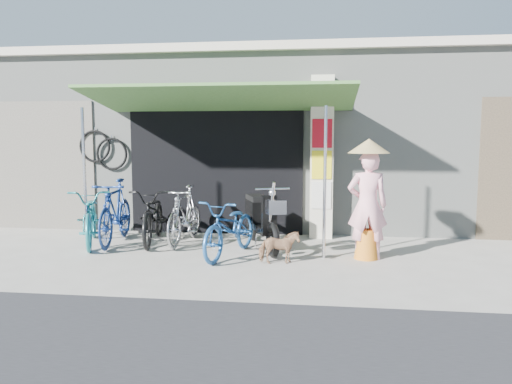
# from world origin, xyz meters

# --- Properties ---
(ground) EXTENTS (80.00, 80.00, 0.00)m
(ground) POSITION_xyz_m (0.00, 0.00, 0.00)
(ground) COLOR #A19C92
(ground) RESTS_ON ground
(bicycle_shop) EXTENTS (12.30, 5.30, 3.66)m
(bicycle_shop) POSITION_xyz_m (-0.00, 5.09, 1.83)
(bicycle_shop) COLOR gray
(bicycle_shop) RESTS_ON ground
(shop_pillar) EXTENTS (0.42, 0.44, 3.00)m
(shop_pillar) POSITION_xyz_m (0.85, 2.45, 1.50)
(shop_pillar) COLOR beige
(shop_pillar) RESTS_ON ground
(awning) EXTENTS (4.60, 1.88, 2.72)m
(awning) POSITION_xyz_m (-0.90, 1.63, 2.51)
(awning) COLOR #3D6A30
(awning) RESTS_ON ground
(neighbour_left) EXTENTS (2.60, 0.06, 2.60)m
(neighbour_left) POSITION_xyz_m (-5.00, 2.59, 1.30)
(neighbour_left) COLOR #6B665B
(neighbour_left) RESTS_ON ground
(bike_teal) EXTENTS (1.34, 2.02, 1.00)m
(bike_teal) POSITION_xyz_m (-3.13, 1.23, 0.50)
(bike_teal) COLOR #1B7479
(bike_teal) RESTS_ON ground
(bike_blue) EXTENTS (0.76, 1.95, 1.14)m
(bike_blue) POSITION_xyz_m (-2.76, 1.38, 0.57)
(bike_blue) COLOR navy
(bike_blue) RESTS_ON ground
(bike_black) EXTENTS (0.97, 1.97, 0.99)m
(bike_black) POSITION_xyz_m (-2.11, 1.53, 0.49)
(bike_black) COLOR black
(bike_black) RESTS_ON ground
(bike_silver) EXTENTS (0.60, 1.74, 1.03)m
(bike_silver) POSITION_xyz_m (-1.55, 1.55, 0.51)
(bike_silver) COLOR silver
(bike_silver) RESTS_ON ground
(bike_navy) EXTENTS (1.05, 1.85, 0.92)m
(bike_navy) POSITION_xyz_m (-0.56, 0.70, 0.46)
(bike_navy) COLOR #215597
(bike_navy) RESTS_ON ground
(street_dog) EXTENTS (0.64, 0.39, 0.50)m
(street_dog) POSITION_xyz_m (0.23, 0.32, 0.25)
(street_dog) COLOR tan
(street_dog) RESTS_ON ground
(moped) EXTENTS (0.90, 1.87, 1.10)m
(moped) POSITION_xyz_m (-0.16, 1.36, 0.50)
(moped) COLOR black
(moped) RESTS_ON ground
(nun) EXTENTS (0.64, 0.64, 1.86)m
(nun) POSITION_xyz_m (1.56, 0.82, 0.91)
(nun) COLOR #FDABB8
(nun) RESTS_ON ground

